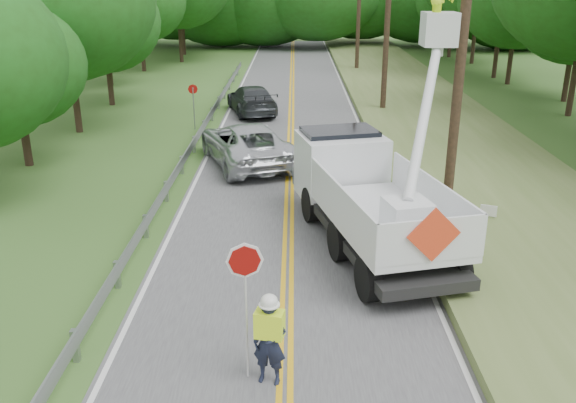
{
  "coord_description": "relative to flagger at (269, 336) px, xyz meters",
  "views": [
    {
      "loc": [
        0.15,
        -9.12,
        7.14
      ],
      "look_at": [
        0.0,
        6.0,
        1.5
      ],
      "focal_mm": 38.11,
      "sensor_mm": 36.0,
      "label": 1
    }
  ],
  "objects": [
    {
      "name": "suv_darkgrey",
      "position": [
        -1.87,
        23.42,
        -0.24
      ],
      "size": [
        3.34,
        5.49,
        1.49
      ],
      "primitive_type": "imported",
      "rotation": [
        0.0,
        0.0,
        3.4
      ],
      "color": "#32363A",
      "rests_on": "road"
    },
    {
      "name": "guardrail",
      "position": [
        -3.73,
        14.53,
        -0.45
      ],
      "size": [
        0.18,
        48.0,
        0.77
      ],
      "color": "gray",
      "rests_on": "ground"
    },
    {
      "name": "yard_sign",
      "position": [
        6.25,
        7.5,
        -0.5
      ],
      "size": [
        0.46,
        0.21,
        0.7
      ],
      "color": "white",
      "rests_on": "ground"
    },
    {
      "name": "suv_silver",
      "position": [
        -1.45,
        13.94,
        -0.16
      ],
      "size": [
        4.58,
        6.49,
        1.64
      ],
      "primitive_type": "imported",
      "rotation": [
        0.0,
        0.0,
        3.49
      ],
      "color": "silver",
      "rests_on": "road"
    },
    {
      "name": "bucket_truck",
      "position": [
        2.46,
        7.21,
        0.65
      ],
      "size": [
        4.62,
        7.96,
        7.31
      ],
      "color": "black",
      "rests_on": "road"
    },
    {
      "name": "ground",
      "position": [
        0.29,
        -0.38,
        -1.0
      ],
      "size": [
        140.0,
        140.0,
        0.0
      ],
      "primitive_type": "plane",
      "color": "#31501D",
      "rests_on": "ground"
    },
    {
      "name": "utility_poles",
      "position": [
        5.29,
        16.64,
        4.27
      ],
      "size": [
        1.6,
        43.3,
        10.0
      ],
      "color": "black",
      "rests_on": "ground"
    },
    {
      "name": "flagger",
      "position": [
        0.0,
        0.0,
        0.0
      ],
      "size": [
        1.11,
        0.53,
        2.76
      ],
      "color": "#191E33",
      "rests_on": "road"
    },
    {
      "name": "road",
      "position": [
        0.29,
        13.62,
        -0.99
      ],
      "size": [
        7.2,
        96.0,
        0.03
      ],
      "color": "#48474A",
      "rests_on": "ground"
    },
    {
      "name": "stop_sign_permanent",
      "position": [
        -4.42,
        19.71,
        0.43
      ],
      "size": [
        0.46,
        0.15,
        2.21
      ],
      "color": "gray",
      "rests_on": "ground"
    },
    {
      "name": "tall_grass_verge",
      "position": [
        7.39,
        13.62,
        -0.85
      ],
      "size": [
        7.0,
        96.0,
        0.3
      ],
      "primitive_type": "cube",
      "color": "#526630",
      "rests_on": "ground"
    }
  ]
}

